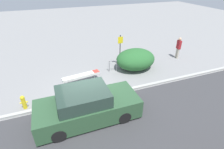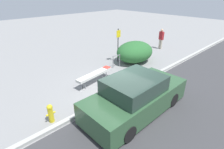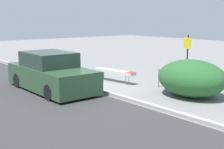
{
  "view_description": "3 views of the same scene",
  "coord_description": "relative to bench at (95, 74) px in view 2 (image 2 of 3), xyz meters",
  "views": [
    {
      "loc": [
        -1.43,
        -7.5,
        5.94
      ],
      "look_at": [
        1.55,
        0.47,
        1.0
      ],
      "focal_mm": 28.0,
      "sensor_mm": 36.0,
      "label": 1
    },
    {
      "loc": [
        -5.13,
        -4.99,
        4.55
      ],
      "look_at": [
        0.53,
        0.97,
        0.59
      ],
      "focal_mm": 28.0,
      "sensor_mm": 36.0,
      "label": 2
    },
    {
      "loc": [
        11.22,
        -7.42,
        2.99
      ],
      "look_at": [
        1.68,
        0.3,
        0.76
      ],
      "focal_mm": 50.0,
      "sensor_mm": 36.0,
      "label": 3
    }
  ],
  "objects": [
    {
      "name": "ground_plane",
      "position": [
        -0.03,
        -1.79,
        -0.5
      ],
      "size": [
        60.0,
        60.0,
        0.0
      ],
      "primitive_type": "plane",
      "color": "gray"
    },
    {
      "name": "curb",
      "position": [
        -0.03,
        -1.79,
        -0.43
      ],
      "size": [
        60.0,
        0.2,
        0.13
      ],
      "color": "#A8A8A3",
      "rests_on": "ground_plane"
    },
    {
      "name": "bench",
      "position": [
        0.0,
        0.0,
        0.0
      ],
      "size": [
        2.37,
        0.7,
        0.58
      ],
      "rotation": [
        0.0,
        0.0,
        0.13
      ],
      "color": "gray",
      "rests_on": "ground_plane"
    },
    {
      "name": "bike_rack",
      "position": [
        2.34,
        0.71,
        0.01
      ],
      "size": [
        0.55,
        0.19,
        0.83
      ],
      "rotation": [
        0.0,
        0.0,
        -0.25
      ],
      "color": "gray",
      "rests_on": "ground_plane"
    },
    {
      "name": "sign_post",
      "position": [
        3.13,
        1.35,
        0.89
      ],
      "size": [
        0.36,
        0.08,
        2.3
      ],
      "color": "black",
      "rests_on": "ground_plane"
    },
    {
      "name": "fire_hydrant",
      "position": [
        -3.2,
        -1.35,
        -0.09
      ],
      "size": [
        0.36,
        0.22,
        0.77
      ],
      "color": "gold",
      "rests_on": "ground_plane"
    },
    {
      "name": "shrub_hedge",
      "position": [
        3.98,
        0.56,
        0.22
      ],
      "size": [
        2.77,
        2.23,
        1.43
      ],
      "color": "#28602D",
      "rests_on": "ground_plane"
    },
    {
      "name": "pedestrian",
      "position": [
        7.96,
        0.99,
        0.41
      ],
      "size": [
        0.28,
        0.42,
        1.69
      ],
      "rotation": [
        0.0,
        0.0,
        1.37
      ],
      "color": "#B7AD99",
      "rests_on": "ground_plane"
    },
    {
      "name": "parked_car_near",
      "position": [
        -0.37,
        -3.13,
        0.21
      ],
      "size": [
        4.66,
        1.95,
        1.59
      ],
      "rotation": [
        0.0,
        0.0,
        0.0
      ],
      "color": "black",
      "rests_on": "ground_plane"
    }
  ]
}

